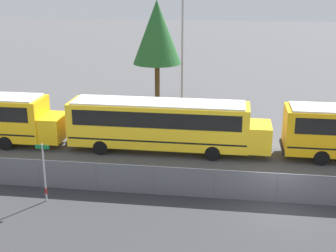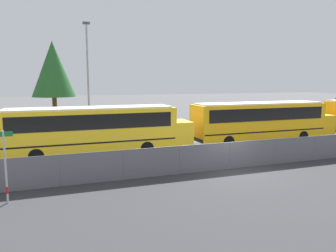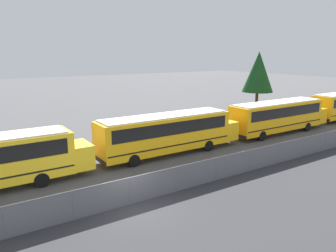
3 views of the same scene
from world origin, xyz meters
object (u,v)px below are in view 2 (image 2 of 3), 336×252
object	(u,v)px
light_pole	(88,77)
school_bus_3	(262,119)
tree_0	(53,69)
school_bus_2	(96,127)
street_sign	(5,165)

from	to	relation	value
light_pole	school_bus_3	bearing A→B (deg)	-28.12
school_bus_3	tree_0	size ratio (longest dim) A/B	1.44
school_bus_2	street_sign	xyz separation A→B (m)	(-4.70, -7.78, -0.33)
school_bus_3	tree_0	xyz separation A→B (m)	(-15.87, 12.03, 4.21)
school_bus_3	street_sign	distance (m)	19.85
light_pole	tree_0	bearing A→B (deg)	118.88
school_bus_2	school_bus_3	distance (m)	13.49
light_pole	tree_0	size ratio (longest dim) A/B	1.12
school_bus_2	light_pole	size ratio (longest dim) A/B	1.28
street_sign	light_pole	world-z (taller)	light_pole
school_bus_3	light_pole	size ratio (longest dim) A/B	1.28
school_bus_2	street_sign	distance (m)	9.10
street_sign	light_pole	bearing A→B (deg)	71.24
street_sign	school_bus_3	bearing A→B (deg)	23.64
tree_0	school_bus_2	bearing A→B (deg)	-78.93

